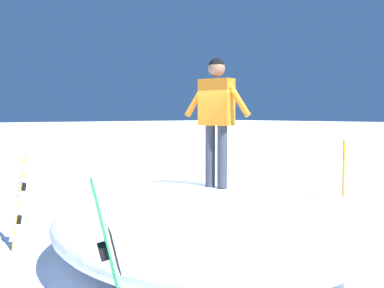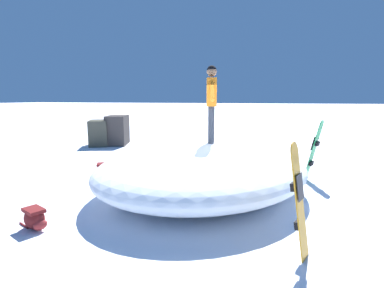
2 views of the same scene
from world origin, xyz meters
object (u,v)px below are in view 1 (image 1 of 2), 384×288
Objects in this scene: snowboard_primary_upright at (20,197)px; backpack_near at (339,219)px; backpack_far at (202,202)px; snowboarder_standing at (216,109)px; trail_marker_pole at (344,167)px; snowboard_secondary_upright at (112,271)px.

snowboard_primary_upright is 5.64m from backpack_near.
backpack_far is (0.70, -3.05, -0.04)m from backpack_near.
trail_marker_pole is (-6.34, -1.86, -1.44)m from snowboarder_standing.
snowboard_secondary_upright is 2.86× the size of backpack_near.
trail_marker_pole reaches higher than backpack_far.
trail_marker_pole reaches higher than backpack_near.
snowboarder_standing reaches higher than trail_marker_pole.
snowboard_primary_upright reaches higher than trail_marker_pole.
snowboarder_standing is 3.68m from backpack_near.
snowboard_secondary_upright is 2.32× the size of backpack_far.
snowboard_secondary_upright reaches higher than backpack_near.
snowboarder_standing is 3.53m from snowboard_primary_upright.
backpack_near is at bearing -166.59° from snowboard_secondary_upright.
snowboard_primary_upright is 1.07× the size of trail_marker_pole.
snowboard_secondary_upright is at bearing 42.01° from backpack_far.
snowboard_primary_upright is at bearing -55.76° from snowboarder_standing.
snowboard_secondary_upright is 9.38m from trail_marker_pole.
snowboard_primary_upright is 4.09m from snowboard_secondary_upright.
backpack_near is 0.38× the size of trail_marker_pole.
snowboarder_standing is at bearing 16.39° from trail_marker_pole.
backpack_far is at bearing -77.08° from backpack_near.
backpack_far is at bearing -16.17° from trail_marker_pole.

